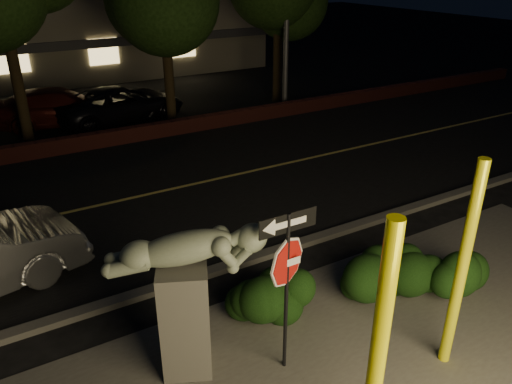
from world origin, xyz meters
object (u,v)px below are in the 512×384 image
yellow_pole_left (376,370)px  parked_car_dark (121,104)px  signpost (287,263)px  parked_car_darkred (60,107)px  yellow_pole_right (462,269)px  sculpture (186,286)px

yellow_pole_left → parked_car_dark: size_ratio=0.74×
yellow_pole_left → signpost: yellow_pole_left is taller
parked_car_darkred → parked_car_dark: 2.14m
parked_car_dark → parked_car_darkred: bearing=62.4°
yellow_pole_right → parked_car_darkred: yellow_pole_right is taller
sculpture → parked_car_darkred: 13.58m
parked_car_darkred → parked_car_dark: (2.03, -0.67, -0.01)m
yellow_pole_left → signpost: 2.02m
signpost → sculpture: 1.45m
yellow_pole_left → signpost: bearing=83.1°
yellow_pole_left → parked_car_dark: bearing=83.3°
signpost → parked_car_darkred: bearing=92.1°
sculpture → parked_car_darkred: bearing=110.8°
parked_car_darkred → parked_car_dark: parked_car_darkred is taller
yellow_pole_right → signpost: 2.46m
signpost → parked_car_dark: 13.72m
yellow_pole_right → signpost: yellow_pole_right is taller
yellow_pole_right → sculpture: (-3.39, 1.82, -0.18)m
sculpture → parked_car_darkred: size_ratio=0.51×
yellow_pole_left → parked_car_darkred: bearing=90.7°
parked_car_darkred → sculpture: bearing=-174.8°
parked_car_darkred → yellow_pole_left: bearing=-170.9°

